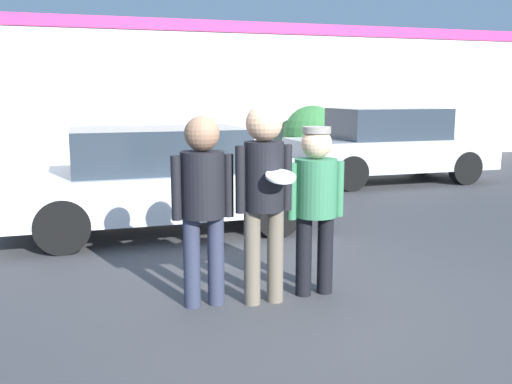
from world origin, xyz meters
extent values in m
plane|color=#3F3F42|center=(0.00, 0.00, 0.00)|extent=(56.00, 56.00, 0.00)
cube|color=silver|center=(0.00, 10.71, 1.90)|extent=(24.00, 0.18, 3.80)
cube|color=#E0337A|center=(0.00, 10.60, 3.65)|extent=(24.00, 0.04, 0.30)
cylinder|color=#2D3347|center=(-0.90, 0.21, 0.41)|extent=(0.15, 0.15, 0.82)
cylinder|color=#2D3347|center=(-0.68, 0.21, 0.41)|extent=(0.15, 0.15, 0.82)
cylinder|color=black|center=(-0.79, 0.21, 1.11)|extent=(0.39, 0.39, 0.58)
cylinder|color=black|center=(-1.02, 0.21, 1.09)|extent=(0.09, 0.09, 0.56)
cylinder|color=black|center=(-0.56, 0.21, 1.09)|extent=(0.09, 0.09, 0.56)
sphere|color=#8C664C|center=(-0.79, 0.21, 1.55)|extent=(0.31, 0.31, 0.31)
cylinder|color=#665B4C|center=(-0.37, 0.12, 0.43)|extent=(0.15, 0.15, 0.86)
cylinder|color=#665B4C|center=(-0.15, 0.12, 0.43)|extent=(0.15, 0.15, 0.86)
cylinder|color=black|center=(-0.26, 0.12, 1.17)|extent=(0.35, 0.35, 0.61)
cylinder|color=black|center=(-0.47, 0.12, 1.15)|extent=(0.09, 0.09, 0.59)
cylinder|color=black|center=(-0.04, 0.12, 1.15)|extent=(0.09, 0.09, 0.59)
sphere|color=tan|center=(-0.26, 0.12, 1.64)|extent=(0.32, 0.32, 0.32)
cylinder|color=white|center=(-0.19, -0.14, 1.20)|extent=(0.26, 0.25, 0.10)
cylinder|color=black|center=(0.16, 0.19, 0.38)|extent=(0.15, 0.15, 0.76)
cylinder|color=black|center=(0.38, 0.19, 0.38)|extent=(0.15, 0.15, 0.76)
cylinder|color=#33724C|center=(0.27, 0.19, 1.03)|extent=(0.39, 0.39, 0.54)
cylinder|color=#33724C|center=(0.04, 0.19, 1.01)|extent=(0.09, 0.09, 0.52)
cylinder|color=#33724C|center=(0.51, 0.19, 1.01)|extent=(0.09, 0.09, 0.52)
sphere|color=#DBB28E|center=(0.27, 0.19, 1.44)|extent=(0.28, 0.28, 0.28)
cylinder|color=gray|center=(0.27, 0.19, 1.56)|extent=(0.26, 0.26, 0.06)
cube|color=silver|center=(-0.68, 3.17, 0.57)|extent=(4.36, 1.80, 0.58)
cube|color=#28333D|center=(-0.77, 3.17, 1.15)|extent=(2.27, 1.55, 0.57)
cylinder|color=black|center=(0.67, 3.97, 0.33)|extent=(0.66, 0.22, 0.66)
cylinder|color=black|center=(0.67, 2.37, 0.33)|extent=(0.66, 0.22, 0.66)
cylinder|color=black|center=(-2.04, 3.97, 0.33)|extent=(0.66, 0.22, 0.66)
cylinder|color=black|center=(-2.04, 2.37, 0.33)|extent=(0.66, 0.22, 0.66)
cube|color=#B7BABF|center=(4.59, 6.13, 0.62)|extent=(4.29, 1.78, 0.65)
cube|color=#28333D|center=(4.51, 6.13, 1.26)|extent=(2.23, 1.53, 0.64)
cylinder|color=black|center=(5.92, 6.92, 0.35)|extent=(0.70, 0.22, 0.70)
cylinder|color=black|center=(5.92, 5.34, 0.35)|extent=(0.70, 0.22, 0.70)
cylinder|color=black|center=(3.26, 6.92, 0.35)|extent=(0.70, 0.22, 0.70)
cylinder|color=black|center=(3.26, 5.34, 0.35)|extent=(0.70, 0.22, 0.70)
sphere|color=#387A3D|center=(4.32, 9.73, 0.78)|extent=(1.57, 1.57, 1.57)
camera|label=1|loc=(-1.83, -4.61, 1.90)|focal=40.00mm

